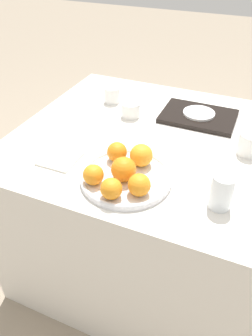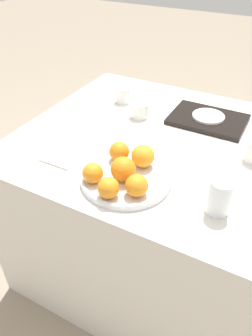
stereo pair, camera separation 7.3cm
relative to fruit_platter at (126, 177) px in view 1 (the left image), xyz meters
The scene contains 16 objects.
ground_plane 0.84m from the fruit_platter, 82.31° to the left, with size 12.00×12.00×0.00m, color gray.
table 0.50m from the fruit_platter, 82.31° to the left, with size 1.19×0.99×0.77m.
fruit_platter is the anchor object (origin of this frame).
orange_0 0.09m from the fruit_platter, 73.71° to the left, with size 0.08×0.08×0.08m.
orange_1 0.12m from the fruit_platter, 89.85° to the right, with size 0.07×0.07×0.07m.
orange_2 0.10m from the fruit_platter, 132.45° to the left, with size 0.07×0.07×0.07m.
orange_3 0.10m from the fruit_platter, 42.37° to the right, with size 0.07×0.07×0.07m.
orange_4 0.12m from the fruit_platter, 137.46° to the right, with size 0.07×0.07×0.07m.
orange_5 0.05m from the fruit_platter, 91.71° to the right, with size 0.08×0.08×0.08m.
water_glass 0.31m from the fruit_platter, ahead, with size 0.07×0.07×0.11m.
serving_tray 0.53m from the fruit_platter, 76.74° to the left, with size 0.32×0.23×0.02m.
side_plate 0.53m from the fruit_platter, 76.74° to the left, with size 0.14×0.14×0.01m.
cup_0 0.59m from the fruit_platter, 119.61° to the left, with size 0.07×0.07×0.07m.
cup_1 0.45m from the fruit_platter, 110.66° to the left, with size 0.08×0.08×0.06m.
cup_2 0.48m from the fruit_platter, 42.34° to the left, with size 0.08×0.08×0.08m.
napkin 0.27m from the fruit_platter, behind, with size 0.13×0.13×0.01m.
Camera 1 is at (0.29, -1.08, 1.46)m, focal length 35.00 mm.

